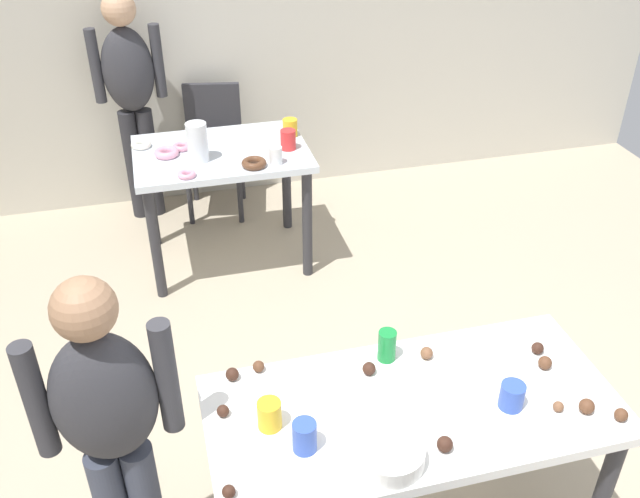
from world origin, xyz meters
TOP-DOWN VIEW (x-y plane):
  - wall_back at (0.00, 3.20)m, footprint 6.40×0.10m
  - dining_table_near at (0.10, 0.04)m, footprint 1.40×0.65m
  - dining_table_far at (-0.26, 2.22)m, footprint 1.00×0.70m
  - chair_far_table at (-0.23, 2.93)m, footprint 0.47×0.47m
  - person_girl_near at (-0.88, 0.13)m, footprint 0.45×0.20m
  - person_adult_far at (-0.72, 2.93)m, footprint 0.45×0.21m
  - mixing_bowl at (-0.06, -0.16)m, footprint 0.22×0.22m
  - soda_can at (0.09, 0.28)m, footprint 0.07×0.07m
  - fork_near at (-0.17, 0.22)m, footprint 0.17×0.02m
  - cup_near_0 at (-0.30, -0.05)m, footprint 0.08×0.08m
  - cup_near_1 at (0.41, -0.04)m, footprint 0.08×0.08m
  - cup_near_2 at (-0.39, 0.07)m, footprint 0.08×0.08m
  - cake_ball_0 at (0.63, 0.17)m, footprint 0.04×0.04m
  - cake_ball_1 at (0.56, -0.10)m, footprint 0.04×0.04m
  - cake_ball_2 at (-0.53, 0.15)m, footprint 0.04×0.04m
  - cake_ball_3 at (-0.47, 0.32)m, footprint 0.05×0.05m
  - cake_ball_4 at (0.73, -0.19)m, footprint 0.04×0.04m
  - cake_ball_5 at (0.00, 0.22)m, footprint 0.05×0.05m
  - cake_ball_6 at (-0.56, -0.17)m, footprint 0.04×0.04m
  - cake_ball_7 at (0.23, 0.25)m, footprint 0.05×0.05m
  - cake_ball_9 at (-0.38, 0.34)m, footprint 0.04×0.04m
  - cake_ball_10 at (0.64, -0.13)m, footprint 0.05×0.05m
  - cake_ball_11 at (0.12, -0.16)m, footprint 0.05×0.05m
  - cake_ball_12 at (0.62, 0.09)m, footprint 0.05×0.05m
  - pitcher_far at (-0.39, 2.12)m, footprint 0.12×0.12m
  - cup_far_0 at (0.02, 1.97)m, footprint 0.07×0.07m
  - cup_far_1 at (0.18, 2.32)m, footprint 0.09×0.09m
  - cup_far_2 at (0.13, 2.14)m, footprint 0.09×0.09m
  - donut_far_0 at (-0.70, 2.38)m, footprint 0.12×0.12m
  - donut_far_1 at (-0.48, 1.93)m, footprint 0.10×0.10m
  - donut_far_2 at (-0.11, 1.96)m, footprint 0.14×0.14m
  - donut_far_3 at (-0.57, 2.22)m, footprint 0.14×0.14m
  - donut_far_4 at (-0.47, 2.30)m, footprint 0.11×0.11m

SIDE VIEW (x-z plane):
  - chair_far_table at x=-0.23m, z-range 0.06..0.93m
  - dining_table_far at x=-0.26m, z-range 0.26..1.01m
  - dining_table_near at x=0.10m, z-range 0.27..1.02m
  - fork_near at x=-0.17m, z-range 0.75..0.76m
  - donut_far_1 at x=-0.48m, z-range 0.75..0.78m
  - donut_far_4 at x=-0.47m, z-range 0.75..0.78m
  - donut_far_0 at x=-0.70m, z-range 0.75..0.78m
  - cake_ball_1 at x=0.56m, z-range 0.75..0.79m
  - cake_ball_6 at x=-0.56m, z-range 0.75..0.79m
  - donut_far_3 at x=-0.57m, z-range 0.75..0.79m
  - donut_far_2 at x=-0.11m, z-range 0.75..0.79m
  - cake_ball_2 at x=-0.53m, z-range 0.75..0.79m
  - cake_ball_9 at x=-0.38m, z-range 0.75..0.79m
  - cake_ball_4 at x=0.73m, z-range 0.75..0.79m
  - cake_ball_0 at x=0.63m, z-range 0.75..0.79m
  - cake_ball_7 at x=0.23m, z-range 0.75..0.80m
  - cake_ball_3 at x=-0.47m, z-range 0.75..0.80m
  - cake_ball_5 at x=0.00m, z-range 0.75..0.80m
  - cake_ball_12 at x=0.62m, z-range 0.75..0.80m
  - cake_ball_11 at x=0.12m, z-range 0.75..0.80m
  - cake_ball_10 at x=0.64m, z-range 0.75..0.80m
  - mixing_bowl at x=-0.06m, z-range 0.75..0.82m
  - cup_near_1 at x=0.41m, z-range 0.75..0.84m
  - cup_far_0 at x=0.02m, z-range 0.75..0.85m
  - cup_near_2 at x=-0.39m, z-range 0.75..0.85m
  - cup_far_1 at x=0.18m, z-range 0.75..0.86m
  - cup_near_0 at x=-0.30m, z-range 0.75..0.86m
  - cup_far_2 at x=0.13m, z-range 0.75..0.87m
  - soda_can at x=0.09m, z-range 0.75..0.87m
  - person_girl_near at x=-0.88m, z-range 0.13..1.50m
  - pitcher_far at x=-0.39m, z-range 0.75..0.97m
  - person_adult_far at x=-0.72m, z-range 0.15..1.66m
  - wall_back at x=0.00m, z-range 0.00..2.60m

